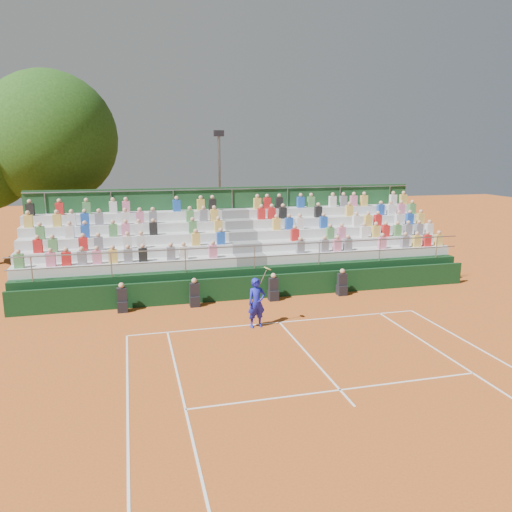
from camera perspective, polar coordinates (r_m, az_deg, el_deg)
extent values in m
plane|color=#BA571F|center=(18.66, 2.70, -7.60)|extent=(90.00, 90.00, 0.00)
cube|color=white|center=(18.66, 2.70, -7.58)|extent=(11.00, 0.06, 0.01)
cube|color=white|center=(15.84, 6.17, -11.32)|extent=(0.06, 6.40, 0.01)
cube|color=white|center=(13.93, 9.58, -14.86)|extent=(8.22, 0.06, 0.01)
cube|color=black|center=(21.44, 0.20, -3.56)|extent=(20.00, 0.15, 1.00)
cube|color=black|center=(20.45, -15.01, -5.58)|extent=(0.40, 0.40, 0.44)
cube|color=black|center=(20.32, -15.08, -4.29)|extent=(0.38, 0.25, 0.55)
sphere|color=tan|center=(20.22, -15.14, -3.26)|extent=(0.22, 0.22, 0.22)
cube|color=black|center=(20.59, -7.02, -5.13)|extent=(0.40, 0.40, 0.44)
cube|color=black|center=(20.46, -7.06, -3.85)|extent=(0.38, 0.25, 0.55)
sphere|color=tan|center=(20.36, -7.09, -2.82)|extent=(0.22, 0.22, 0.22)
cube|color=black|center=(21.25, 1.99, -4.50)|extent=(0.40, 0.40, 0.44)
cube|color=black|center=(21.12, 2.00, -3.25)|extent=(0.38, 0.25, 0.55)
sphere|color=tan|center=(21.02, 2.00, -2.25)|extent=(0.22, 0.22, 0.22)
cube|color=black|center=(22.31, 9.76, -3.87)|extent=(0.40, 0.40, 0.44)
cube|color=black|center=(22.19, 9.81, -2.67)|extent=(0.38, 0.25, 0.55)
sphere|color=tan|center=(22.09, 9.84, -1.72)|extent=(0.22, 0.22, 0.22)
cube|color=black|center=(24.34, -1.64, -1.43)|extent=(20.00, 5.20, 1.20)
cube|color=silver|center=(21.95, -14.41, -1.13)|extent=(9.30, 0.85, 0.42)
cube|color=silver|center=(24.37, 11.60, 0.29)|extent=(9.30, 0.85, 0.42)
cube|color=slate|center=(22.57, -0.71, -0.39)|extent=(1.40, 0.85, 0.42)
cube|color=silver|center=(22.70, -14.48, 0.38)|extent=(9.30, 0.85, 0.42)
cube|color=silver|center=(25.04, 10.80, 1.62)|extent=(9.30, 0.85, 0.42)
cube|color=slate|center=(23.29, -1.21, 1.05)|extent=(1.40, 0.85, 0.42)
cube|color=silver|center=(23.46, -14.54, 1.79)|extent=(9.30, 0.85, 0.42)
cube|color=silver|center=(25.73, 10.03, 2.87)|extent=(9.30, 0.85, 0.42)
cube|color=slate|center=(24.03, -1.68, 2.41)|extent=(1.40, 0.85, 0.42)
cube|color=silver|center=(24.23, -14.60, 3.11)|extent=(9.30, 0.85, 0.42)
cube|color=silver|center=(26.43, 9.31, 4.06)|extent=(9.30, 0.85, 0.42)
cube|color=slate|center=(24.78, -2.12, 3.69)|extent=(1.40, 0.85, 0.42)
cube|color=silver|center=(25.01, -14.65, 4.35)|extent=(9.30, 0.85, 0.42)
cube|color=silver|center=(27.15, 8.62, 5.19)|extent=(9.30, 0.85, 0.42)
cube|color=slate|center=(25.55, -2.54, 4.89)|extent=(1.40, 0.85, 0.42)
cube|color=#1B4724|center=(26.18, -2.76, 3.09)|extent=(20.00, 0.12, 4.40)
cylinder|color=gray|center=(21.57, -0.17, 1.17)|extent=(20.00, 0.05, 0.05)
cylinder|color=gray|center=(25.84, -2.76, 7.66)|extent=(20.00, 0.05, 0.05)
cube|color=#4C8C4C|center=(22.14, -25.46, -0.53)|extent=(0.36, 0.24, 0.56)
cube|color=pink|center=(21.93, -22.40, -0.37)|extent=(0.36, 0.24, 0.56)
cube|color=red|center=(21.85, -20.85, -0.29)|extent=(0.36, 0.24, 0.56)
cube|color=slate|center=(21.79, -19.25, -0.21)|extent=(0.36, 0.24, 0.56)
cube|color=pink|center=(21.75, -17.71, -0.13)|extent=(0.36, 0.24, 0.56)
cube|color=gold|center=(21.71, -16.02, -0.04)|extent=(0.36, 0.24, 0.56)
cube|color=slate|center=(21.70, -14.40, 0.05)|extent=(0.36, 0.24, 0.56)
cube|color=black|center=(21.71, -12.79, 0.13)|extent=(0.36, 0.24, 0.56)
cube|color=slate|center=(21.77, -9.70, 0.29)|extent=(0.36, 0.24, 0.56)
cube|color=silver|center=(21.82, -8.27, 0.37)|extent=(0.36, 0.24, 0.56)
cube|color=pink|center=(21.99, -4.94, 0.54)|extent=(0.36, 0.24, 0.56)
cube|color=red|center=(22.77, -23.66, 1.03)|extent=(0.36, 0.24, 0.56)
cube|color=#4C8C4C|center=(22.68, -22.19, 1.12)|extent=(0.36, 0.24, 0.56)
cube|color=red|center=(22.54, -19.13, 1.28)|extent=(0.36, 0.24, 0.56)
cube|color=slate|center=(22.50, -17.55, 1.37)|extent=(0.36, 0.24, 0.56)
cube|color=silver|center=(22.46, -14.45, 1.53)|extent=(0.36, 0.24, 0.56)
cube|color=silver|center=(22.46, -12.98, 1.61)|extent=(0.36, 0.24, 0.56)
cube|color=gold|center=(22.64, -6.88, 1.91)|extent=(0.36, 0.24, 0.56)
cube|color=#1E4CB2|center=(22.82, -4.05, 2.05)|extent=(0.36, 0.24, 0.56)
cube|color=#4C8C4C|center=(23.53, -23.43, 2.42)|extent=(0.36, 0.24, 0.56)
cube|color=silver|center=(23.37, -20.50, 2.59)|extent=(0.36, 0.24, 0.56)
cube|color=#1E4CB2|center=(23.31, -18.94, 2.68)|extent=(0.36, 0.24, 0.56)
cube|color=#4C8C4C|center=(23.24, -16.01, 2.84)|extent=(0.36, 0.24, 0.56)
cube|color=pink|center=(23.23, -14.66, 2.91)|extent=(0.36, 0.24, 0.56)
cube|color=silver|center=(23.23, -13.23, 2.99)|extent=(0.36, 0.24, 0.56)
cube|color=black|center=(23.25, -11.65, 3.07)|extent=(0.36, 0.24, 0.56)
cube|color=#4C8C4C|center=(23.40, -7.24, 3.28)|extent=(0.36, 0.24, 0.56)
cube|color=gold|center=(23.58, -4.33, 3.40)|extent=(0.36, 0.24, 0.56)
cube|color=gold|center=(24.40, -24.57, 3.63)|extent=(0.36, 0.24, 0.56)
cube|color=gold|center=(24.21, -21.78, 3.81)|extent=(0.36, 0.24, 0.56)
cube|color=silver|center=(24.14, -20.31, 3.90)|extent=(0.36, 0.24, 0.56)
cube|color=#1E4CB2|center=(24.09, -18.97, 3.98)|extent=(0.36, 0.24, 0.56)
cube|color=slate|center=(24.05, -17.48, 4.06)|extent=(0.36, 0.24, 0.56)
cube|color=silver|center=(24.01, -14.71, 4.21)|extent=(0.36, 0.24, 0.56)
cube|color=pink|center=(24.02, -13.12, 4.29)|extent=(0.36, 0.24, 0.56)
cube|color=slate|center=(24.04, -11.68, 4.36)|extent=(0.36, 0.24, 0.56)
cube|color=#4C8C4C|center=(24.18, -7.56, 4.55)|extent=(0.36, 0.24, 0.56)
cube|color=slate|center=(24.27, -6.01, 4.62)|extent=(0.36, 0.24, 0.56)
cube|color=gold|center=(24.35, -4.80, 4.67)|extent=(0.36, 0.24, 0.56)
cube|color=black|center=(25.19, -24.41, 4.84)|extent=(0.36, 0.24, 0.56)
cube|color=red|center=(25.00, -21.52, 5.03)|extent=(0.36, 0.24, 0.56)
cube|color=#4C8C4C|center=(24.88, -18.78, 5.20)|extent=(0.36, 0.24, 0.56)
cube|color=silver|center=(24.81, -16.01, 5.36)|extent=(0.36, 0.24, 0.56)
cube|color=pink|center=(24.80, -14.63, 5.43)|extent=(0.36, 0.24, 0.56)
cube|color=#1E4CB2|center=(24.91, -9.05, 5.70)|extent=(0.36, 0.24, 0.56)
cube|color=gold|center=(25.05, -6.32, 5.81)|extent=(0.36, 0.24, 0.56)
cube|color=black|center=(25.14, -5.00, 5.86)|extent=(0.36, 0.24, 0.56)
cube|color=slate|center=(22.99, 5.08, 1.04)|extent=(0.36, 0.24, 0.56)
cube|color=slate|center=(23.40, 7.82, 1.17)|extent=(0.36, 0.24, 0.56)
cube|color=pink|center=(23.65, 9.25, 1.24)|extent=(0.36, 0.24, 0.56)
cube|color=slate|center=(23.87, 10.43, 1.30)|extent=(0.36, 0.24, 0.56)
cube|color=pink|center=(24.67, 14.21, 1.47)|extent=(0.36, 0.24, 0.56)
cube|color=slate|center=(25.27, 16.64, 1.58)|extent=(0.36, 0.24, 0.56)
cube|color=gold|center=(25.60, 17.87, 1.63)|extent=(0.36, 0.24, 0.56)
cube|color=red|center=(25.91, 18.95, 1.68)|extent=(0.36, 0.24, 0.56)
cube|color=gold|center=(26.27, 20.13, 1.73)|extent=(0.36, 0.24, 0.56)
cube|color=red|center=(23.71, 4.46, 2.42)|extent=(0.36, 0.24, 0.56)
cube|color=#4C8C4C|center=(24.34, 8.45, 2.58)|extent=(0.36, 0.24, 0.56)
cube|color=pink|center=(24.58, 9.74, 2.62)|extent=(0.36, 0.24, 0.56)
cube|color=silver|center=(25.09, 12.25, 2.71)|extent=(0.36, 0.24, 0.56)
cube|color=gold|center=(25.37, 13.51, 2.76)|extent=(0.36, 0.24, 0.56)
cube|color=red|center=(25.63, 14.57, 2.79)|extent=(0.36, 0.24, 0.56)
cube|color=#4C8C4C|center=(25.95, 15.84, 2.83)|extent=(0.36, 0.24, 0.56)
cube|color=slate|center=(26.25, 16.97, 2.87)|extent=(0.36, 0.24, 0.56)
cube|color=slate|center=(26.57, 18.10, 2.90)|extent=(0.36, 0.24, 0.56)
cube|color=silver|center=(26.90, 19.17, 2.93)|extent=(0.36, 0.24, 0.56)
cube|color=gold|center=(24.24, 2.35, 3.66)|extent=(0.36, 0.24, 0.56)
cube|color=#1E4CB2|center=(24.43, 3.79, 3.71)|extent=(0.36, 0.24, 0.56)
cube|color=silver|center=(24.61, 5.01, 3.75)|extent=(0.36, 0.24, 0.56)
cube|color=#1E4CB2|center=(25.05, 7.72, 3.84)|extent=(0.36, 0.24, 0.56)
cube|color=silver|center=(25.76, 11.38, 3.94)|extent=(0.36, 0.24, 0.56)
cube|color=gold|center=(26.05, 12.68, 3.97)|extent=(0.36, 0.24, 0.56)
cube|color=red|center=(26.30, 13.73, 3.99)|extent=(0.36, 0.24, 0.56)
cube|color=silver|center=(26.88, 15.99, 4.04)|extent=(0.36, 0.24, 0.56)
cube|color=#1E4CB2|center=(27.21, 17.14, 4.06)|extent=(0.36, 0.24, 0.56)
cube|color=gold|center=(27.55, 18.28, 4.08)|extent=(0.36, 0.24, 0.56)
cube|color=red|center=(24.85, 0.61, 4.86)|extent=(0.36, 0.24, 0.56)
cube|color=red|center=(24.99, 1.81, 4.89)|extent=(0.36, 0.24, 0.56)
cube|color=black|center=(25.16, 3.09, 4.93)|extent=(0.36, 0.24, 0.56)
cube|color=black|center=(25.79, 7.11, 5.03)|extent=(0.36, 0.24, 0.56)
cube|color=gold|center=(26.47, 10.60, 5.09)|extent=(0.36, 0.24, 0.56)
cube|color=#1E4CB2|center=(27.27, 14.05, 5.14)|extent=(0.36, 0.24, 0.56)
cube|color=silver|center=(27.56, 15.13, 5.15)|extent=(0.36, 0.24, 0.56)
cube|color=pink|center=(27.86, 16.22, 5.16)|extent=(0.36, 0.24, 0.56)
cube|color=#4C8C4C|center=(28.20, 17.39, 5.17)|extent=(0.36, 0.24, 0.56)
cube|color=gold|center=(25.62, 0.15, 6.02)|extent=(0.36, 0.24, 0.56)
cube|color=red|center=(25.75, 1.26, 6.05)|extent=(0.36, 0.24, 0.56)
cube|color=black|center=(25.94, 2.66, 6.08)|extent=(0.36, 0.24, 0.56)
cube|color=#1E4CB2|center=(26.31, 5.12, 6.13)|extent=(0.36, 0.24, 0.56)
cube|color=#4C8C4C|center=(26.50, 6.30, 6.15)|extent=(0.36, 0.24, 0.56)
cube|color=silver|center=(26.96, 8.74, 6.18)|extent=(0.36, 0.24, 0.56)
cube|color=slate|center=(27.20, 9.93, 6.19)|extent=(0.36, 0.24, 0.56)
cube|color=pink|center=(27.45, 11.09, 6.20)|extent=(0.36, 0.24, 0.56)
cube|color=gold|center=(27.72, 12.23, 6.21)|extent=(0.36, 0.24, 0.56)
cube|color=silver|center=(28.54, 15.39, 6.21)|extent=(0.36, 0.24, 0.56)
cube|color=gold|center=(28.86, 16.47, 6.21)|extent=(0.36, 0.24, 0.56)
imported|color=#171DB2|center=(17.92, 0.06, -5.37)|extent=(0.72, 0.53, 1.81)
cylinder|color=gray|center=(17.72, 0.85, -2.40)|extent=(0.26, 0.03, 0.51)
cylinder|color=#E5D866|center=(17.69, 1.32, -1.43)|extent=(0.26, 0.28, 0.14)
cylinder|color=#331E12|center=(30.30, -21.78, 3.09)|extent=(0.50, 0.50, 4.00)
sphere|color=#193B10|center=(30.00, -22.52, 12.33)|extent=(7.21, 7.21, 7.21)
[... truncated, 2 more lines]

